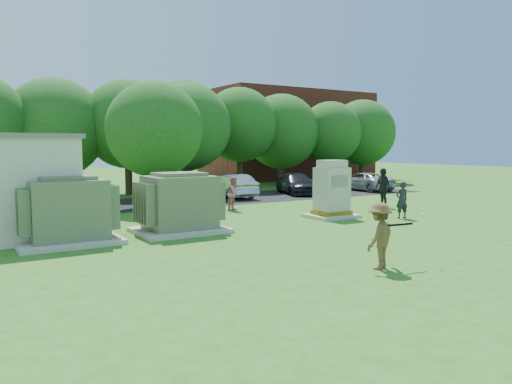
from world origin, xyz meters
TOP-DOWN VIEW (x-y plane):
  - ground at (0.00, 0.00)m, footprint 120.00×120.00m
  - brick_building at (18.00, 27.00)m, footprint 15.00×8.00m
  - parking_strip at (7.00, 13.50)m, footprint 20.00×6.00m
  - transformer_left at (-6.50, 4.50)m, footprint 3.00×2.40m
  - transformer_right at (-2.80, 4.50)m, footprint 3.00×2.40m
  - generator_cabinet at (4.03, 4.48)m, footprint 1.97×1.61m
  - picnic_table at (-0.26, 8.48)m, footprint 1.94×1.45m
  - batter at (-0.81, -2.89)m, footprint 1.18×0.91m
  - person_by_generator at (6.28, 2.71)m, footprint 0.62×0.47m
  - person_at_picnic at (1.71, 8.59)m, footprint 0.97×0.91m
  - person_walking_right at (8.41, 5.80)m, footprint 0.72×1.21m
  - car_white at (0.16, 13.55)m, footprint 2.98×4.11m
  - car_silver_a at (4.48, 13.77)m, footprint 1.69×4.20m
  - car_dark at (8.99, 13.50)m, footprint 3.12×4.73m
  - car_silver_b at (14.38, 13.22)m, footprint 2.01×4.36m
  - batting_equipment at (-0.24, -3.02)m, footprint 1.36×0.19m
  - tree_row at (1.75, 18.50)m, footprint 41.30×13.30m

SIDE VIEW (x-z plane):
  - ground at x=0.00m, z-range 0.00..0.00m
  - parking_strip at x=7.00m, z-range 0.00..0.01m
  - picnic_table at x=-0.26m, z-range 0.10..0.93m
  - car_silver_b at x=14.38m, z-range 0.00..1.21m
  - car_dark at x=8.99m, z-range 0.00..1.27m
  - car_white at x=0.16m, z-range 0.00..1.30m
  - car_silver_a at x=4.48m, z-range 0.00..1.36m
  - person_by_generator at x=6.28m, z-range 0.00..1.53m
  - person_at_picnic at x=1.71m, z-range 0.00..1.59m
  - batter at x=-0.81m, z-range 0.00..1.61m
  - person_walking_right at x=8.41m, z-range 0.00..1.92m
  - transformer_left at x=-6.50m, z-range -0.07..2.00m
  - transformer_right at x=-2.80m, z-range -0.07..2.00m
  - generator_cabinet at x=4.03m, z-range -0.15..2.25m
  - batting_equipment at x=-0.24m, z-range 0.96..1.22m
  - brick_building at x=18.00m, z-range 0.00..8.00m
  - tree_row at x=1.75m, z-range 0.50..7.80m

